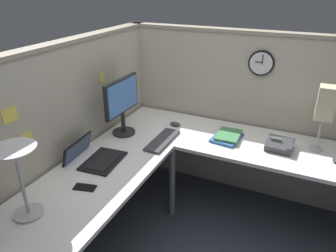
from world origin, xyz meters
TOP-DOWN VIEW (x-y plane):
  - ground_plane at (0.00, 0.00)m, footprint 6.80×6.80m
  - cubicle_wall_back at (-0.36, 0.87)m, footprint 2.57×0.12m
  - cubicle_wall_right at (0.87, -0.27)m, footprint 0.12×2.37m
  - desk at (-0.15, -0.05)m, footprint 2.35×2.15m
  - monitor at (0.17, 0.64)m, footprint 0.46×0.20m
  - laptop at (-0.31, 0.62)m, footprint 0.37×0.41m
  - keyboard at (0.17, 0.26)m, footprint 0.43×0.14m
  - computer_mouse at (0.50, 0.29)m, footprint 0.06×0.10m
  - desk_lamp_dome at (-0.96, 0.58)m, footprint 0.24×0.24m
  - cell_phone at (-0.62, 0.44)m, footprint 0.10×0.16m
  - office_phone at (0.44, -0.66)m, footprint 0.20×0.21m
  - book_stack at (0.45, -0.22)m, footprint 0.30×0.24m
  - desk_lamp_paper at (0.57, -0.92)m, footprint 0.13×0.13m
  - wall_clock at (0.82, -0.37)m, footprint 0.04×0.22m
  - pinned_note_leftmost at (-0.67, 0.82)m, footprint 0.08×0.00m
  - pinned_note_middle at (0.16, 0.82)m, footprint 0.07×0.00m
  - pinned_note_rightmost at (-0.76, 0.82)m, footprint 0.10×0.00m

SIDE VIEW (x-z plane):
  - ground_plane at x=0.00m, z-range 0.00..0.00m
  - desk at x=-0.15m, z-range 0.27..1.00m
  - cell_phone at x=-0.62m, z-range 0.73..0.74m
  - keyboard at x=0.17m, z-range 0.73..0.75m
  - computer_mouse at x=0.50m, z-range 0.73..0.76m
  - book_stack at x=0.45m, z-range 0.73..0.77m
  - laptop at x=-0.31m, z-range 0.65..0.86m
  - office_phone at x=0.44m, z-range 0.71..0.82m
  - cubicle_wall_back at x=-0.36m, z-range 0.00..1.58m
  - cubicle_wall_right at x=0.87m, z-range 0.00..1.58m
  - monitor at x=0.17m, z-range 0.77..1.27m
  - pinned_note_leftmost at x=-0.67m, z-range 1.01..1.08m
  - desk_lamp_dome at x=-0.96m, z-range 0.87..1.32m
  - desk_lamp_paper at x=0.57m, z-range 0.85..1.38m
  - pinned_note_middle at x=0.16m, z-range 1.18..1.26m
  - pinned_note_rightmost at x=-0.76m, z-range 1.19..1.28m
  - wall_clock at x=0.82m, z-range 1.21..1.43m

